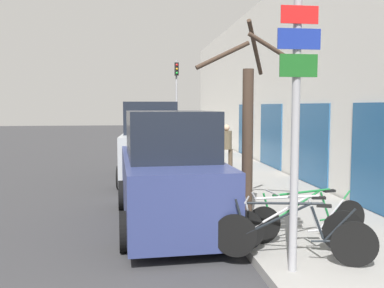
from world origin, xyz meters
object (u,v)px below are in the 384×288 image
object	(u,v)px
bicycle_0	(293,236)
street_tree	(249,127)
bicycle_2	(307,218)
signpost	(296,122)
parked_car_1	(152,145)
parked_car_0	(169,174)
pedestrian_near	(226,145)
traffic_light	(177,93)
bicycle_1	(293,227)

from	to	relation	value
bicycle_0	street_tree	distance (m)	2.89
bicycle_0	bicycle_2	world-z (taller)	bicycle_0
signpost	bicycle_2	size ratio (longest dim) A/B	1.65
parked_car_1	street_tree	world-z (taller)	street_tree
parked_car_0	pedestrian_near	world-z (taller)	parked_car_0
traffic_light	signpost	bearing A→B (deg)	-89.97
pedestrian_near	bicycle_2	bearing A→B (deg)	-83.95
pedestrian_near	street_tree	size ratio (longest dim) A/B	0.41
parked_car_0	pedestrian_near	size ratio (longest dim) A/B	2.95
bicycle_0	bicycle_2	size ratio (longest dim) A/B	0.97
parked_car_0	parked_car_1	bearing A→B (deg)	88.90
traffic_light	bicycle_1	bearing A→B (deg)	-88.91
bicycle_0	bicycle_2	bearing A→B (deg)	-11.26
bicycle_0	parked_car_1	bearing A→B (deg)	33.52
pedestrian_near	signpost	bearing A→B (deg)	-88.60
street_tree	bicycle_1	bearing A→B (deg)	-86.02
parked_car_1	traffic_light	size ratio (longest dim) A/B	1.05
signpost	bicycle_0	distance (m)	1.67
bicycle_1	parked_car_0	bearing A→B (deg)	46.75
signpost	street_tree	world-z (taller)	street_tree
signpost	street_tree	size ratio (longest dim) A/B	0.93
parked_car_1	traffic_light	bearing A→B (deg)	81.82
bicycle_2	traffic_light	size ratio (longest dim) A/B	0.49
bicycle_2	street_tree	xyz separation A→B (m)	(-0.60, 1.55, 1.44)
bicycle_0	street_tree	xyz separation A→B (m)	(0.02, 2.51, 1.42)
parked_car_0	street_tree	world-z (taller)	street_tree
pedestrian_near	traffic_light	xyz separation A→B (m)	(-0.95, 7.44, 1.96)
bicycle_0	bicycle_1	distance (m)	0.45
parked_car_0	bicycle_2	bearing A→B (deg)	-40.09
bicycle_1	parked_car_0	distance (m)	2.85
bicycle_0	pedestrian_near	bearing A→B (deg)	15.84
bicycle_2	street_tree	world-z (taller)	street_tree
bicycle_2	street_tree	distance (m)	2.20
signpost	bicycle_2	xyz separation A→B (m)	(0.74, 1.28, -1.65)
signpost	parked_car_0	bearing A→B (deg)	116.04
signpost	bicycle_1	world-z (taller)	signpost
bicycle_2	parked_car_1	distance (m)	7.37
signpost	pedestrian_near	xyz separation A→B (m)	(0.94, 8.58, -1.09)
pedestrian_near	parked_car_1	bearing A→B (deg)	-164.83
bicycle_2	parked_car_0	bearing A→B (deg)	43.89
parked_car_0	traffic_light	bearing A→B (deg)	81.26
bicycle_0	parked_car_1	size ratio (longest dim) A/B	0.45
bicycle_0	parked_car_0	world-z (taller)	parked_car_0
bicycle_1	street_tree	xyz separation A→B (m)	(-0.15, 2.09, 1.42)
parked_car_0	street_tree	xyz separation A→B (m)	(1.58, -0.13, 0.92)
parked_car_1	signpost	bearing A→B (deg)	-76.04
parked_car_0	street_tree	bearing A→B (deg)	-7.03
parked_car_1	pedestrian_near	bearing A→B (deg)	10.71
signpost	street_tree	bearing A→B (deg)	87.26
signpost	pedestrian_near	size ratio (longest dim) A/B	2.27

